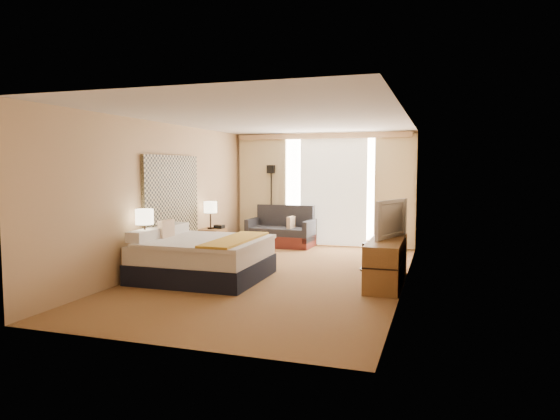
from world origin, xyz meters
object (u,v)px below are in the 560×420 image
(media_dresser, at_px, (387,261))
(floor_lamp, at_px, (271,188))
(bed, at_px, (203,258))
(loveseat, at_px, (282,233))
(lamp_left, at_px, (144,218))
(television, at_px, (385,218))
(nightstand_right, at_px, (212,242))
(nightstand_left, at_px, (143,264))
(lamp_right, at_px, (210,208))
(desk_chair, at_px, (376,246))

(media_dresser, xyz_separation_m, floor_lamp, (-3.04, 3.30, 0.97))
(bed, distance_m, loveseat, 3.63)
(lamp_left, distance_m, television, 3.84)
(nightstand_right, distance_m, television, 3.92)
(loveseat, relative_size, floor_lamp, 0.81)
(nightstand_left, distance_m, media_dresser, 3.85)
(bed, xyz_separation_m, floor_lamp, (-0.15, 3.88, 0.97))
(lamp_right, bearing_deg, loveseat, 59.23)
(lamp_right, bearing_deg, lamp_left, -90.27)
(loveseat, relative_size, desk_chair, 1.59)
(floor_lamp, bearing_deg, lamp_right, -108.73)
(nightstand_right, relative_size, media_dresser, 0.31)
(nightstand_right, xyz_separation_m, loveseat, (1.00, 1.59, 0.03))
(bed, relative_size, loveseat, 1.28)
(nightstand_left, xyz_separation_m, bed, (0.81, 0.47, 0.07))
(media_dresser, relative_size, bed, 0.93)
(nightstand_right, distance_m, loveseat, 1.88)
(nightstand_right, distance_m, lamp_right, 0.72)
(bed, relative_size, lamp_right, 3.41)
(desk_chair, xyz_separation_m, television, (0.23, -0.74, 0.58))
(nightstand_left, bearing_deg, television, 19.05)
(loveseat, bearing_deg, nightstand_right, -119.97)
(nightstand_left, relative_size, floor_lamp, 0.30)
(television, bearing_deg, desk_chair, 36.72)
(floor_lamp, bearing_deg, television, -45.94)
(bed, bearing_deg, floor_lamp, 92.21)
(nightstand_left, bearing_deg, lamp_right, 89.82)
(nightstand_left, bearing_deg, media_dresser, 15.84)
(media_dresser, bearing_deg, desk_chair, 106.29)
(nightstand_right, bearing_deg, media_dresser, -21.40)
(nightstand_left, xyz_separation_m, desk_chair, (3.42, 2.00, 0.15))
(desk_chair, bearing_deg, nightstand_left, -172.17)
(desk_chair, distance_m, lamp_left, 3.98)
(nightstand_right, height_order, desk_chair, desk_chair)
(nightstand_left, xyz_separation_m, television, (3.65, 1.26, 0.73))
(media_dresser, bearing_deg, loveseat, 131.57)
(bed, distance_m, television, 3.02)
(desk_chair, distance_m, television, 0.97)
(media_dresser, bearing_deg, lamp_right, 159.56)
(bed, xyz_separation_m, television, (2.84, 0.79, 0.66))
(nightstand_right, height_order, floor_lamp, floor_lamp)
(floor_lamp, relative_size, lamp_left, 3.11)
(lamp_left, relative_size, television, 0.57)
(nightstand_left, distance_m, television, 3.93)
(media_dresser, distance_m, bed, 2.95)
(lamp_right, height_order, television, television)
(media_dresser, bearing_deg, nightstand_left, -164.16)
(bed, height_order, desk_chair, desk_chair)
(lamp_left, bearing_deg, lamp_right, 89.73)
(loveseat, bearing_deg, desk_chair, -38.67)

